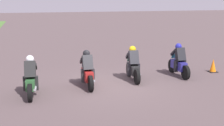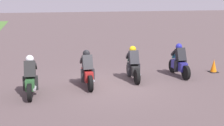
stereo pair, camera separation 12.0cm
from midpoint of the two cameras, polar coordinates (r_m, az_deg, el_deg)
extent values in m
plane|color=#514243|center=(12.89, 0.27, -4.08)|extent=(120.00, 120.00, 0.00)
cylinder|color=black|center=(15.22, 11.41, -0.52)|extent=(0.64, 0.15, 0.64)
cylinder|color=black|center=(14.00, 13.81, -1.76)|extent=(0.64, 0.15, 0.64)
cube|color=navy|center=(14.57, 12.59, -0.43)|extent=(1.10, 0.34, 0.40)
ellipsoid|color=navy|center=(14.59, 12.48, 0.81)|extent=(0.48, 0.31, 0.24)
cube|color=red|center=(14.12, 13.50, -0.79)|extent=(0.06, 0.16, 0.08)
cylinder|color=#A5A5AD|center=(14.36, 13.75, -1.20)|extent=(0.42, 0.11, 0.10)
cube|color=black|center=(14.38, 12.86, 1.51)|extent=(0.49, 0.41, 0.66)
sphere|color=#24269F|center=(14.51, 12.54, 2.99)|extent=(0.30, 0.30, 0.30)
cube|color=teal|center=(14.94, 11.82, 1.26)|extent=(0.16, 0.26, 0.23)
cube|color=black|center=(14.38, 12.08, -0.57)|extent=(0.18, 0.14, 0.52)
cube|color=black|center=(14.55, 13.51, -0.49)|extent=(0.18, 0.14, 0.52)
cube|color=black|center=(14.63, 11.58, 1.83)|extent=(0.39, 0.11, 0.31)
cube|color=black|center=(14.79, 12.84, 1.88)|extent=(0.39, 0.11, 0.31)
cylinder|color=black|center=(14.25, 3.48, -1.17)|extent=(0.65, 0.19, 0.64)
cylinder|color=black|center=(12.94, 4.94, -2.59)|extent=(0.65, 0.19, 0.64)
cube|color=black|center=(13.55, 4.18, -1.11)|extent=(1.12, 0.40, 0.40)
ellipsoid|color=black|center=(13.58, 4.10, 0.22)|extent=(0.50, 0.33, 0.24)
cube|color=red|center=(13.07, 4.74, -1.53)|extent=(0.07, 0.16, 0.08)
cylinder|color=#A5A5AD|center=(13.30, 5.22, -1.97)|extent=(0.43, 0.13, 0.10)
cube|color=black|center=(13.35, 4.32, 0.97)|extent=(0.51, 0.43, 0.66)
sphere|color=gold|center=(13.49, 4.11, 2.56)|extent=(0.32, 0.32, 0.30)
cube|color=#356C58|center=(13.95, 3.70, 0.72)|extent=(0.17, 0.27, 0.23)
cube|color=black|center=(13.39, 3.48, -1.26)|extent=(0.19, 0.15, 0.52)
cube|color=black|center=(13.49, 5.13, -1.19)|extent=(0.19, 0.15, 0.52)
cube|color=black|center=(13.66, 3.20, 1.33)|extent=(0.39, 0.13, 0.31)
cube|color=black|center=(13.75, 4.66, 1.38)|extent=(0.39, 0.13, 0.31)
cylinder|color=black|center=(13.30, -4.86, -2.18)|extent=(0.64, 0.14, 0.64)
cylinder|color=black|center=(11.96, -3.76, -3.82)|extent=(0.64, 0.14, 0.64)
cube|color=#A42020|center=(12.58, -4.35, -2.17)|extent=(1.10, 0.32, 0.40)
ellipsoid|color=#A42020|center=(12.61, -4.45, -0.74)|extent=(0.48, 0.30, 0.24)
cube|color=red|center=(12.09, -3.93, -2.66)|extent=(0.06, 0.16, 0.08)
cylinder|color=#A5A5AD|center=(12.31, -3.32, -3.11)|extent=(0.42, 0.10, 0.10)
cube|color=#28282B|center=(12.37, -4.31, 0.05)|extent=(0.49, 0.40, 0.66)
sphere|color=black|center=(12.51, -4.51, 1.78)|extent=(0.30, 0.30, 0.30)
cube|color=slate|center=(12.98, -4.76, -0.18)|extent=(0.16, 0.26, 0.23)
cube|color=#28282B|center=(12.44, -5.16, -2.36)|extent=(0.18, 0.14, 0.52)
cube|color=#28282B|center=(12.50, -3.35, -2.25)|extent=(0.18, 0.14, 0.52)
cube|color=#28282B|center=(12.70, -5.41, 0.45)|extent=(0.39, 0.10, 0.31)
cube|color=#28282B|center=(12.76, -3.81, 0.54)|extent=(0.39, 0.10, 0.31)
cylinder|color=black|center=(12.56, -14.31, -3.41)|extent=(0.65, 0.18, 0.64)
cylinder|color=black|center=(11.22, -14.75, -5.32)|extent=(0.65, 0.18, 0.64)
cube|color=#2D5E32|center=(11.83, -14.56, -3.47)|extent=(1.12, 0.40, 0.40)
ellipsoid|color=#2D5E32|center=(11.86, -14.61, -1.95)|extent=(0.50, 0.33, 0.24)
cube|color=red|center=(11.34, -14.74, -4.07)|extent=(0.07, 0.16, 0.08)
cylinder|color=#A5A5AD|center=(11.52, -13.85, -4.54)|extent=(0.43, 0.13, 0.10)
cube|color=black|center=(11.61, -14.73, -1.14)|extent=(0.51, 0.43, 0.66)
sphere|color=silver|center=(11.75, -14.75, 0.72)|extent=(0.32, 0.32, 0.30)
cube|color=teal|center=(12.23, -14.49, -1.31)|extent=(0.17, 0.27, 0.23)
cube|color=black|center=(11.74, -15.58, -3.66)|extent=(0.19, 0.15, 0.52)
cube|color=black|center=(11.71, -13.62, -3.60)|extent=(0.19, 0.15, 0.52)
cube|color=black|center=(11.99, -15.47, -0.66)|extent=(0.39, 0.13, 0.31)
cube|color=black|center=(11.96, -13.75, -0.59)|extent=(0.39, 0.13, 0.31)
cube|color=black|center=(15.82, 18.50, -1.57)|extent=(0.40, 0.40, 0.03)
cone|color=orange|center=(15.75, 18.58, -0.50)|extent=(0.32, 0.32, 0.64)
camera|label=1|loc=(0.06, -89.73, 0.06)|focal=49.24mm
camera|label=2|loc=(0.06, 90.27, -0.06)|focal=49.24mm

